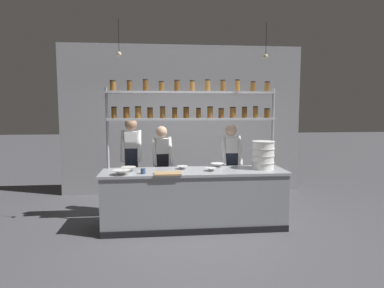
# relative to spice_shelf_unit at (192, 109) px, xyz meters

# --- Properties ---
(ground_plane) EXTENTS (40.00, 40.00, 0.00)m
(ground_plane) POSITION_rel_spice_shelf_unit_xyz_m (0.01, -0.33, -1.89)
(ground_plane) COLOR #4C4C51
(back_wall) EXTENTS (5.32, 0.12, 3.27)m
(back_wall) POSITION_rel_spice_shelf_unit_xyz_m (0.01, 1.98, -0.26)
(back_wall) COLOR #939399
(back_wall) RESTS_ON ground_plane
(prep_counter) EXTENTS (2.92, 0.76, 0.92)m
(prep_counter) POSITION_rel_spice_shelf_unit_xyz_m (0.01, -0.33, -1.43)
(prep_counter) COLOR gray
(prep_counter) RESTS_ON ground_plane
(spice_shelf_unit) EXTENTS (2.80, 0.28, 2.37)m
(spice_shelf_unit) POSITION_rel_spice_shelf_unit_xyz_m (0.00, 0.00, 0.00)
(spice_shelf_unit) COLOR #999BA0
(spice_shelf_unit) RESTS_ON ground_plane
(chef_left) EXTENTS (0.36, 0.30, 1.73)m
(chef_left) POSITION_rel_spice_shelf_unit_xyz_m (-1.03, 0.49, -0.89)
(chef_left) COLOR black
(chef_left) RESTS_ON ground_plane
(chef_center) EXTENTS (0.39, 0.31, 1.58)m
(chef_center) POSITION_rel_spice_shelf_unit_xyz_m (-0.49, 0.46, -0.99)
(chef_center) COLOR black
(chef_center) RESTS_ON ground_plane
(chef_right) EXTENTS (0.36, 0.29, 1.62)m
(chef_right) POSITION_rel_spice_shelf_unit_xyz_m (0.73, 0.26, -0.97)
(chef_right) COLOR black
(chef_right) RESTS_ON ground_plane
(container_stack) EXTENTS (0.37, 0.37, 0.45)m
(container_stack) POSITION_rel_spice_shelf_unit_xyz_m (1.14, -0.29, -0.75)
(container_stack) COLOR white
(container_stack) RESTS_ON prep_counter
(cutting_board) EXTENTS (0.40, 0.26, 0.02)m
(cutting_board) POSITION_rel_spice_shelf_unit_xyz_m (-0.42, -0.60, -0.96)
(cutting_board) COLOR #A88456
(cutting_board) RESTS_ON prep_counter
(prep_bowl_near_left) EXTENTS (0.18, 0.18, 0.05)m
(prep_bowl_near_left) POSITION_rel_spice_shelf_unit_xyz_m (-0.17, -0.18, -0.95)
(prep_bowl_near_left) COLOR silver
(prep_bowl_near_left) RESTS_ON prep_counter
(prep_bowl_center_front) EXTENTS (0.23, 0.23, 0.06)m
(prep_bowl_center_front) POSITION_rel_spice_shelf_unit_xyz_m (-1.02, -0.26, -0.94)
(prep_bowl_center_front) COLOR silver
(prep_bowl_center_front) RESTS_ON prep_counter
(prep_bowl_center_back) EXTENTS (0.18, 0.18, 0.05)m
(prep_bowl_center_back) POSITION_rel_spice_shelf_unit_xyz_m (0.27, -0.40, -0.95)
(prep_bowl_center_back) COLOR silver
(prep_bowl_center_back) RESTS_ON prep_counter
(prep_bowl_near_right) EXTENTS (0.23, 0.23, 0.06)m
(prep_bowl_near_right) POSITION_rel_spice_shelf_unit_xyz_m (0.43, -0.05, -0.94)
(prep_bowl_near_right) COLOR white
(prep_bowl_near_right) RESTS_ON prep_counter
(prep_bowl_far_left) EXTENTS (0.27, 0.27, 0.07)m
(prep_bowl_far_left) POSITION_rel_spice_shelf_unit_xyz_m (-1.10, -0.57, -0.94)
(prep_bowl_far_left) COLOR silver
(prep_bowl_far_left) RESTS_ON prep_counter
(serving_cup_front) EXTENTS (0.07, 0.07, 0.08)m
(serving_cup_front) POSITION_rel_spice_shelf_unit_xyz_m (-0.79, -0.52, -0.93)
(serving_cup_front) COLOR #334C70
(serving_cup_front) RESTS_ON prep_counter
(pendant_light_row) EXTENTS (2.33, 0.07, 0.55)m
(pendant_light_row) POSITION_rel_spice_shelf_unit_xyz_m (0.00, -0.33, 0.83)
(pendant_light_row) COLOR black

